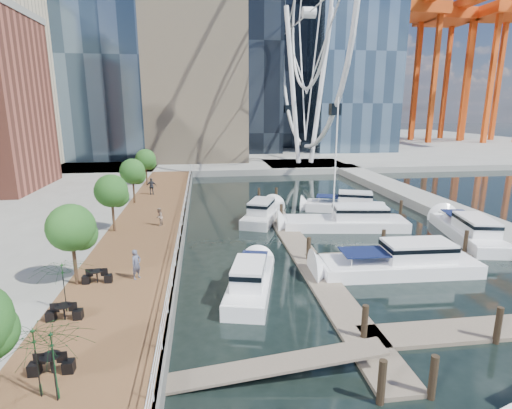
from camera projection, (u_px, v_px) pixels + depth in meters
The scene contains 18 objects.
ground at pixel (291, 323), 20.22m from camera, with size 520.00×520.00×0.00m, color black.
boardwalk at pixel (147, 232), 33.40m from camera, with size 6.00×60.00×1.00m, color brown.
seawall at pixel (184, 231), 33.78m from camera, with size 0.25×60.00×1.00m, color #595954.
land_far at pixel (217, 143), 118.37m from camera, with size 200.00×114.00×1.00m, color gray.
breakwater at pixel (436, 207), 41.95m from camera, with size 4.00×60.00×1.00m, color gray.
pier at pixel (305, 166), 72.00m from camera, with size 14.00×12.00×1.00m, color gray.
railing at pixel (182, 219), 33.53m from camera, with size 0.10×60.00×1.05m, color white, non-canonical shape.
floating_docks at pixel (364, 243), 30.75m from camera, with size 16.00×34.00×2.60m.
ferris_wheel at pixel (309, 13), 66.03m from camera, with size 5.80×45.60×47.80m.
port_cranes at pixel (448, 75), 116.40m from camera, with size 40.00×52.00×38.00m.
street_trees at pixel (111, 191), 31.23m from camera, with size 2.60×42.60×4.60m.
cafe_tables at pixel (59, 335), 16.63m from camera, with size 2.50×13.70×0.74m.
yacht_foreground at pixel (398, 273), 26.34m from camera, with size 3.05×11.38×2.15m, color white, non-canonical shape.
pedestrian_near at pixel (136, 264), 22.89m from camera, with size 0.64×0.42×1.75m, color #4B4F64.
pedestrian_mid at pixel (159, 217), 33.29m from camera, with size 0.74×0.58×1.53m, color gray.
pedestrian_far at pixel (152, 186), 45.31m from camera, with size 1.13×0.47×1.93m, color #2E3039.
moored_yachts at pixel (355, 237), 33.73m from camera, with size 23.76×35.17×11.50m.
cafe_seating at pixel (53, 334), 15.07m from camera, with size 5.06×9.76×2.62m.
Camera 1 is at (-4.20, -17.84, 10.59)m, focal length 28.00 mm.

